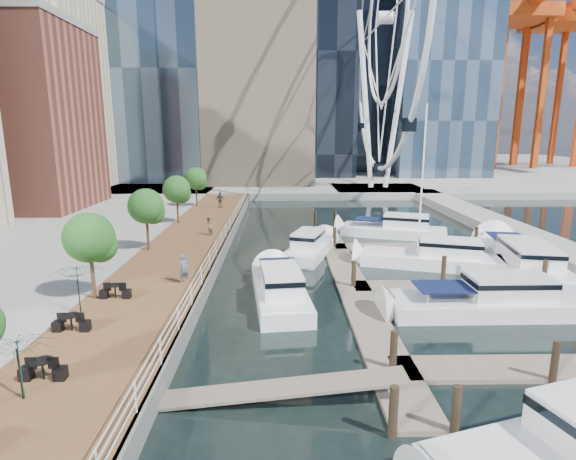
# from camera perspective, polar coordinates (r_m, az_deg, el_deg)

# --- Properties ---
(ground) EXTENTS (520.00, 520.00, 0.00)m
(ground) POSITION_cam_1_polar(r_m,az_deg,el_deg) (21.00, 3.50, -14.90)
(ground) COLOR black
(ground) RESTS_ON ground
(boardwalk) EXTENTS (6.00, 60.00, 1.00)m
(boardwalk) POSITION_cam_1_polar(r_m,az_deg,el_deg) (35.60, -13.05, -2.80)
(boardwalk) COLOR brown
(boardwalk) RESTS_ON ground
(seawall) EXTENTS (0.25, 60.00, 1.00)m
(seawall) POSITION_cam_1_polar(r_m,az_deg,el_deg) (35.10, -8.25, -2.82)
(seawall) COLOR #595954
(seawall) RESTS_ON ground
(land_far) EXTENTS (200.00, 114.00, 1.00)m
(land_far) POSITION_cam_1_polar(r_m,az_deg,el_deg) (120.96, -0.29, 8.02)
(land_far) COLOR gray
(land_far) RESTS_ON ground
(breakwater) EXTENTS (4.00, 60.00, 1.00)m
(breakwater) POSITION_cam_1_polar(r_m,az_deg,el_deg) (45.16, 27.53, -0.71)
(breakwater) COLOR gray
(breakwater) RESTS_ON ground
(pier) EXTENTS (14.00, 12.00, 1.00)m
(pier) POSITION_cam_1_polar(r_m,az_deg,el_deg) (72.88, 11.35, 4.92)
(pier) COLOR gray
(pier) RESTS_ON ground
(railing) EXTENTS (0.10, 60.00, 1.05)m
(railing) POSITION_cam_1_polar(r_m,az_deg,el_deg) (34.86, -8.47, -1.19)
(railing) COLOR white
(railing) RESTS_ON boardwalk
(floating_docks) EXTENTS (16.00, 34.00, 2.60)m
(floating_docks) POSITION_cam_1_polar(r_m,az_deg,el_deg) (31.49, 16.72, -5.02)
(floating_docks) COLOR #6D6051
(floating_docks) RESTS_ON ground
(ferris_wheel) EXTENTS (5.80, 45.60, 47.80)m
(ferris_wheel) POSITION_cam_1_polar(r_m,az_deg,el_deg) (74.12, 12.26, 24.79)
(ferris_wheel) COLOR white
(ferris_wheel) RESTS_ON ground
(port_cranes) EXTENTS (40.00, 52.00, 38.00)m
(port_cranes) POSITION_cam_1_polar(r_m,az_deg,el_deg) (134.02, 31.26, 15.07)
(port_cranes) COLOR #D84C14
(port_cranes) RESTS_ON ground
(street_trees) EXTENTS (2.60, 42.60, 4.60)m
(street_trees) POSITION_cam_1_polar(r_m,az_deg,el_deg) (34.47, -17.61, 2.89)
(street_trees) COLOR #3F2B1C
(street_trees) RESTS_ON ground
(cafe_tables) EXTENTS (2.50, 13.70, 0.74)m
(cafe_tables) POSITION_cam_1_polar(r_m,az_deg,el_deg) (20.53, -27.10, -12.74)
(cafe_tables) COLOR black
(cafe_tables) RESTS_ON ground
(yacht_foreground) EXTENTS (11.17, 3.10, 2.15)m
(yacht_foreground) POSITION_cam_1_polar(r_m,az_deg,el_deg) (26.85, 23.57, -9.70)
(yacht_foreground) COLOR silver
(yacht_foreground) RESTS_ON ground
(pedestrian_near) EXTENTS (0.75, 0.70, 1.72)m
(pedestrian_near) POSITION_cam_1_polar(r_m,az_deg,el_deg) (26.76, -13.09, -4.80)
(pedestrian_near) COLOR #4C5566
(pedestrian_near) RESTS_ON boardwalk
(pedestrian_mid) EXTENTS (0.93, 0.99, 1.61)m
(pedestrian_mid) POSITION_cam_1_polar(r_m,az_deg,el_deg) (38.69, -10.07, 0.52)
(pedestrian_mid) COLOR #817259
(pedestrian_mid) RESTS_ON boardwalk
(pedestrian_far) EXTENTS (1.16, 0.74, 1.83)m
(pedestrian_far) POSITION_cam_1_polar(r_m,az_deg,el_deg) (52.67, -8.60, 3.81)
(pedestrian_far) COLOR #2F363B
(pedestrian_far) RESTS_ON boardwalk
(moored_yachts) EXTENTS (22.39, 35.72, 11.50)m
(moored_yachts) POSITION_cam_1_polar(r_m,az_deg,el_deg) (33.22, 17.04, -5.02)
(moored_yachts) COLOR white
(moored_yachts) RESTS_ON ground
(cafe_seating) EXTENTS (4.45, 13.96, 2.53)m
(cafe_seating) POSITION_cam_1_polar(r_m,az_deg,el_deg) (18.63, -30.38, -12.86)
(cafe_seating) COLOR #0F3721
(cafe_seating) RESTS_ON ground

